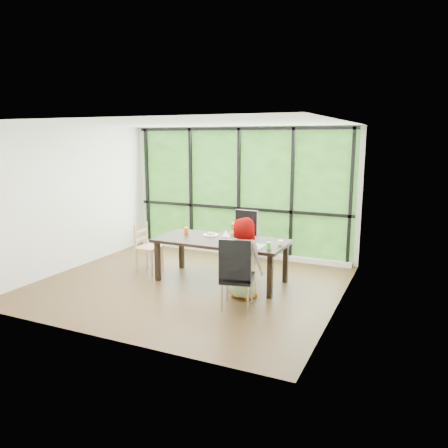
# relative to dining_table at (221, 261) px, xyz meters

# --- Properties ---
(ground) EXTENTS (5.00, 5.00, 0.00)m
(ground) POSITION_rel_dining_table_xyz_m (-0.44, -0.37, -0.38)
(ground) COLOR black
(ground) RESTS_ON ground
(back_wall) EXTENTS (5.00, 0.00, 5.00)m
(back_wall) POSITION_rel_dining_table_xyz_m (-0.44, 1.88, 0.98)
(back_wall) COLOR silver
(back_wall) RESTS_ON ground
(foliage_backdrop) EXTENTS (4.80, 0.02, 2.65)m
(foliage_backdrop) POSITION_rel_dining_table_xyz_m (-0.44, 1.86, 0.98)
(foliage_backdrop) COLOR #214E1A
(foliage_backdrop) RESTS_ON back_wall
(window_mullions) EXTENTS (4.80, 0.06, 2.65)m
(window_mullions) POSITION_rel_dining_table_xyz_m (-0.44, 1.82, 0.98)
(window_mullions) COLOR black
(window_mullions) RESTS_ON back_wall
(window_sill) EXTENTS (4.80, 0.12, 0.10)m
(window_sill) POSITION_rel_dining_table_xyz_m (-0.44, 1.78, -0.33)
(window_sill) COLOR silver
(window_sill) RESTS_ON ground
(dining_table) EXTENTS (2.29, 1.08, 0.75)m
(dining_table) POSITION_rel_dining_table_xyz_m (0.00, 0.00, 0.00)
(dining_table) COLOR black
(dining_table) RESTS_ON ground
(chair_window_leather) EXTENTS (0.48, 0.48, 1.08)m
(chair_window_leather) POSITION_rel_dining_table_xyz_m (-0.02, 1.02, 0.17)
(chair_window_leather) COLOR black
(chair_window_leather) RESTS_ON ground
(chair_interior_leather) EXTENTS (0.55, 0.55, 1.08)m
(chair_interior_leather) POSITION_rel_dining_table_xyz_m (0.73, -1.00, 0.17)
(chair_interior_leather) COLOR black
(chair_interior_leather) RESTS_ON ground
(chair_end_beech) EXTENTS (0.40, 0.42, 0.90)m
(chair_end_beech) POSITION_rel_dining_table_xyz_m (-1.50, 0.01, 0.08)
(chair_end_beech) COLOR #A4815C
(chair_end_beech) RESTS_ON ground
(child_toddler) EXTENTS (0.38, 0.28, 0.95)m
(child_toddler) POSITION_rel_dining_table_xyz_m (0.00, 0.62, 0.10)
(child_toddler) COLOR #FC4E23
(child_toddler) RESTS_ON ground
(child_older) EXTENTS (0.70, 0.53, 1.28)m
(child_older) POSITION_rel_dining_table_xyz_m (0.67, -0.58, 0.27)
(child_older) COLOR slate
(child_older) RESTS_ON ground
(placemat) EXTENTS (0.51, 0.37, 0.01)m
(placemat) POSITION_rel_dining_table_xyz_m (0.59, -0.21, 0.38)
(placemat) COLOR tan
(placemat) RESTS_ON dining_table
(plate_far) EXTENTS (0.27, 0.27, 0.02)m
(plate_far) POSITION_rel_dining_table_xyz_m (-0.31, 0.23, 0.38)
(plate_far) COLOR white
(plate_far) RESTS_ON dining_table
(plate_near) EXTENTS (0.27, 0.27, 0.02)m
(plate_near) POSITION_rel_dining_table_xyz_m (0.59, -0.25, 0.38)
(plate_near) COLOR white
(plate_near) RESTS_ON dining_table
(orange_cup) EXTENTS (0.08, 0.08, 0.12)m
(orange_cup) POSITION_rel_dining_table_xyz_m (-0.78, 0.16, 0.43)
(orange_cup) COLOR #F65600
(orange_cup) RESTS_ON dining_table
(green_cup) EXTENTS (0.07, 0.07, 0.11)m
(green_cup) POSITION_rel_dining_table_xyz_m (0.96, -0.28, 0.43)
(green_cup) COLOR #4ECE37
(green_cup) RESTS_ON dining_table
(white_mug) EXTENTS (0.07, 0.07, 0.08)m
(white_mug) POSITION_rel_dining_table_xyz_m (1.04, 0.06, 0.41)
(white_mug) COLOR white
(white_mug) RESTS_ON dining_table
(tissue_box) EXTENTS (0.12, 0.12, 0.11)m
(tissue_box) POSITION_rel_dining_table_xyz_m (0.16, -0.15, 0.43)
(tissue_box) COLOR tan
(tissue_box) RESTS_ON dining_table
(crepe_rolls_far) EXTENTS (0.15, 0.12, 0.04)m
(crepe_rolls_far) POSITION_rel_dining_table_xyz_m (-0.31, 0.23, 0.41)
(crepe_rolls_far) COLOR tan
(crepe_rolls_far) RESTS_ON plate_far
(crepe_rolls_near) EXTENTS (0.15, 0.12, 0.04)m
(crepe_rolls_near) POSITION_rel_dining_table_xyz_m (0.59, -0.25, 0.41)
(crepe_rolls_near) COLOR tan
(crepe_rolls_near) RESTS_ON plate_near
(straw_white) EXTENTS (0.01, 0.04, 0.20)m
(straw_white) POSITION_rel_dining_table_xyz_m (-0.78, 0.16, 0.53)
(straw_white) COLOR white
(straw_white) RESTS_ON orange_cup
(straw_pink) EXTENTS (0.01, 0.04, 0.20)m
(straw_pink) POSITION_rel_dining_table_xyz_m (0.96, -0.28, 0.53)
(straw_pink) COLOR pink
(straw_pink) RESTS_ON green_cup
(tissue) EXTENTS (0.12, 0.12, 0.11)m
(tissue) POSITION_rel_dining_table_xyz_m (0.16, -0.15, 0.54)
(tissue) COLOR white
(tissue) RESTS_ON tissue_box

